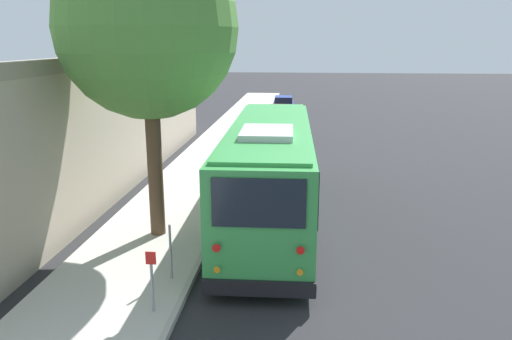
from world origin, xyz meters
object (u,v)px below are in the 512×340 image
object	(u,v)px
parked_sedan_maroon	(279,115)
parked_sedan_blue	(284,104)
parked_sedan_navy	(274,133)
sign_post_near	(152,281)
street_tree	(149,15)
sign_post_far	(171,252)
shuttle_bus	(270,167)

from	to	relation	value
parked_sedan_maroon	parked_sedan_blue	world-z (taller)	parked_sedan_maroon
parked_sedan_navy	sign_post_near	world-z (taller)	sign_post_near
parked_sedan_maroon	street_tree	xyz separation A→B (m)	(-21.95, 2.56, 5.83)
parked_sedan_blue	street_tree	distance (m)	28.88
parked_sedan_navy	sign_post_far	bearing A→B (deg)	172.28
parked_sedan_maroon	sign_post_near	bearing A→B (deg)	179.68
shuttle_bus	parked_sedan_maroon	world-z (taller)	shuttle_bus
parked_sedan_navy	sign_post_far	world-z (taller)	sign_post_far
shuttle_bus	parked_sedan_maroon	xyz separation A→B (m)	(20.38, 0.68, -1.24)
street_tree	sign_post_near	bearing A→B (deg)	-165.63
parked_sedan_navy	sign_post_far	distance (m)	17.59
shuttle_bus	parked_sedan_maroon	bearing A→B (deg)	0.67
parked_sedan_maroon	sign_post_far	world-z (taller)	sign_post_far
shuttle_bus	parked_sedan_navy	world-z (taller)	shuttle_bus
sign_post_near	street_tree	bearing A→B (deg)	14.37
parked_sedan_blue	sign_post_near	xyz separation A→B (m)	(-32.68, 1.49, 0.28)
shuttle_bus	street_tree	world-z (taller)	street_tree
parked_sedan_blue	street_tree	bearing A→B (deg)	172.85
parked_sedan_navy	street_tree	bearing A→B (deg)	166.80
shuttle_bus	sign_post_near	distance (m)	6.51
shuttle_bus	parked_sedan_blue	world-z (taller)	shuttle_bus
parked_sedan_blue	parked_sedan_navy	bearing A→B (deg)	178.24
parked_sedan_blue	sign_post_near	world-z (taller)	sign_post_near
parked_sedan_maroon	sign_post_far	distance (m)	24.99
parked_sedan_navy	sign_post_near	size ratio (longest dim) A/B	3.46
parked_sedan_blue	shuttle_bus	bearing A→B (deg)	179.49
parked_sedan_blue	street_tree	world-z (taller)	street_tree
parked_sedan_maroon	sign_post_near	world-z (taller)	sign_post_near
parked_sedan_maroon	sign_post_near	distance (m)	26.51
parked_sedan_navy	street_tree	distance (m)	15.86
street_tree	parked_sedan_navy	bearing A→B (deg)	-10.35
parked_sedan_blue	sign_post_far	xyz separation A→B (m)	(-31.16, 1.49, 0.26)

